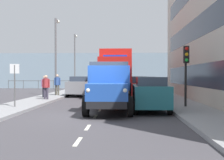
{
  "coord_description": "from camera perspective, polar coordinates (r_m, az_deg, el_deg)",
  "views": [
    {
      "loc": [
        -1.25,
        12.97,
        1.78
      ],
      "look_at": [
        -0.44,
        -6.99,
        1.49
      ],
      "focal_mm": 47.73,
      "sensor_mm": 36.0,
      "label": 1
    }
  ],
  "objects": [
    {
      "name": "ground_plane",
      "position": [
        20.22,
        -1.23,
        -4.23
      ],
      "size": [
        80.0,
        80.0,
        0.0
      ],
      "primitive_type": "plane",
      "color": "#423F44"
    },
    {
      "name": "sidewalk_left",
      "position": [
        20.47,
        11.95,
        -3.98
      ],
      "size": [
        2.33,
        38.21,
        0.15
      ],
      "primitive_type": "cube",
      "color": "gray",
      "rests_on": "ground_plane"
    },
    {
      "name": "sidewalk_right",
      "position": [
        21.03,
        -14.06,
        -3.86
      ],
      "size": [
        2.33,
        38.21,
        0.15
      ],
      "primitive_type": "cube",
      "color": "gray",
      "rests_on": "ground_plane"
    },
    {
      "name": "road_centreline_markings",
      "position": [
        19.95,
        -1.28,
        -4.29
      ],
      "size": [
        0.12,
        35.25,
        0.01
      ],
      "color": "silver",
      "rests_on": "ground_plane"
    },
    {
      "name": "sea_horizon",
      "position": [
        42.24,
        0.62,
        1.8
      ],
      "size": [
        80.0,
        0.8,
        5.0
      ],
      "primitive_type": "cube",
      "color": "gray",
      "rests_on": "ground_plane"
    },
    {
      "name": "seawall_railing",
      "position": [
        38.64,
        0.46,
        -0.46
      ],
      "size": [
        28.08,
        0.08,
        1.2
      ],
      "color": "#4C5156",
      "rests_on": "ground_plane"
    },
    {
      "name": "truck_vintage_blue",
      "position": [
        14.18,
        -0.5,
        -1.61
      ],
      "size": [
        2.17,
        5.64,
        2.43
      ],
      "color": "black",
      "rests_on": "ground_plane"
    },
    {
      "name": "lorry_cargo_red",
      "position": [
        24.65,
        0.8,
        1.51
      ],
      "size": [
        2.58,
        8.2,
        3.87
      ],
      "color": "red",
      "rests_on": "ground_plane"
    },
    {
      "name": "car_teal_kerbside_near",
      "position": [
        14.88,
        7.34,
        -2.61
      ],
      "size": [
        1.75,
        4.0,
        1.72
      ],
      "color": "#1E6670",
      "rests_on": "ground_plane"
    },
    {
      "name": "car_red_kerbside_1",
      "position": [
        20.71,
        5.92,
        -1.63
      ],
      "size": [
        1.94,
        4.54,
        1.72
      ],
      "color": "#B21E1E",
      "rests_on": "ground_plane"
    },
    {
      "name": "car_maroon_kerbside_2",
      "position": [
        26.78,
        5.1,
        -1.08
      ],
      "size": [
        1.75,
        4.2,
        1.72
      ],
      "color": "maroon",
      "rests_on": "ground_plane"
    },
    {
      "name": "car_navy_kerbside_3",
      "position": [
        32.5,
        4.61,
        -0.74
      ],
      "size": [
        1.85,
        3.93,
        1.72
      ],
      "color": "navy",
      "rests_on": "ground_plane"
    },
    {
      "name": "car_grey_oppositeside_0",
      "position": [
        25.92,
        -6.11,
        -1.14
      ],
      "size": [
        1.93,
        4.22,
        1.72
      ],
      "color": "slate",
      "rests_on": "ground_plane"
    },
    {
      "name": "pedestrian_by_lamp",
      "position": [
        21.05,
        -12.52,
        -0.96
      ],
      "size": [
        0.53,
        0.34,
        1.67
      ],
      "color": "#383342",
      "rests_on": "sidewalk_right"
    },
    {
      "name": "pedestrian_in_dark_coat",
      "position": [
        22.94,
        -12.81,
        -0.89
      ],
      "size": [
        0.53,
        0.34,
        1.63
      ],
      "color": "black",
      "rests_on": "sidewalk_right"
    },
    {
      "name": "pedestrian_couple_a",
      "position": [
        25.35,
        -10.43,
        -0.55
      ],
      "size": [
        0.53,
        0.34,
        1.74
      ],
      "color": "#4C473D",
      "rests_on": "sidewalk_right"
    },
    {
      "name": "traffic_light_near",
      "position": [
        16.21,
        14.0,
        3.24
      ],
      "size": [
        0.28,
        0.41,
        3.2
      ],
      "color": "black",
      "rests_on": "sidewalk_left"
    },
    {
      "name": "lamp_post_promenade",
      "position": [
        26.34,
        -10.66,
        5.81
      ],
      "size": [
        0.32,
        1.14,
        6.61
      ],
      "color": "#59595B",
      "rests_on": "sidewalk_right"
    },
    {
      "name": "lamp_post_far",
      "position": [
        36.6,
        -7.1,
        4.49
      ],
      "size": [
        0.32,
        1.14,
        6.7
      ],
      "color": "#59595B",
      "rests_on": "sidewalk_right"
    },
    {
      "name": "street_sign",
      "position": [
        16.42,
        -18.15,
        0.44
      ],
      "size": [
        0.5,
        0.07,
        2.25
      ],
      "color": "#4C4C4C",
      "rests_on": "sidewalk_right"
    }
  ]
}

